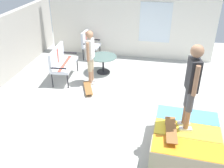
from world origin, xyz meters
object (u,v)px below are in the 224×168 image
(skate_ramp, at_px, (187,142))
(person_skater, at_px, (192,83))
(person_watching, at_px, (90,54))
(patio_bench, at_px, (61,61))
(skateboard_on_ramp, at_px, (171,130))
(patio_chair_near_house, at_px, (88,42))
(skateboard_by_bench, at_px, (88,88))
(patio_table, at_px, (103,61))

(skate_ramp, height_order, person_skater, person_skater)
(person_watching, distance_m, person_skater, 3.64)
(patio_bench, bearing_deg, skateboard_on_ramp, -130.41)
(patio_chair_near_house, xyz_separation_m, skateboard_on_ramp, (-4.61, -2.95, 0.06))
(person_watching, xyz_separation_m, skateboard_by_bench, (-0.48, -0.03, -0.87))
(patio_bench, height_order, person_skater, person_skater)
(patio_chair_near_house, height_order, patio_table, patio_chair_near_house)
(patio_chair_near_house, relative_size, skateboard_by_bench, 1.25)
(patio_chair_near_house, relative_size, person_watching, 0.62)
(patio_bench, relative_size, skateboard_by_bench, 1.58)
(patio_chair_near_house, relative_size, person_skater, 0.60)
(patio_table, height_order, person_watching, person_watching)
(patio_bench, height_order, skateboard_by_bench, patio_bench)
(skateboard_by_bench, xyz_separation_m, skateboard_on_ramp, (-2.23, -2.30, 0.59))
(patio_bench, relative_size, person_skater, 0.76)
(skateboard_on_ramp, bearing_deg, person_skater, -47.28)
(patio_table, relative_size, skateboard_by_bench, 1.10)
(patio_bench, relative_size, patio_table, 1.43)
(patio_table, distance_m, person_watching, 0.99)
(skate_ramp, distance_m, patio_chair_near_house, 5.55)
(skate_ramp, height_order, patio_chair_near_house, patio_chair_near_house)
(skate_ramp, distance_m, person_watching, 3.76)
(patio_table, relative_size, skateboard_on_ramp, 1.11)
(person_watching, bearing_deg, person_skater, -133.55)
(skateboard_by_bench, bearing_deg, patio_chair_near_house, 15.23)
(person_skater, relative_size, skateboard_on_ramp, 2.11)
(patio_table, height_order, person_skater, person_skater)
(skate_ramp, xyz_separation_m, person_skater, (0.08, 0.09, 1.29))
(patio_chair_near_house, bearing_deg, patio_bench, 168.60)
(skateboard_by_bench, bearing_deg, person_skater, -127.72)
(patio_chair_near_house, bearing_deg, skate_ramp, -143.38)
(patio_bench, height_order, skateboard_on_ramp, patio_bench)
(patio_chair_near_house, distance_m, person_skater, 5.51)
(person_watching, bearing_deg, patio_table, -13.21)
(patio_bench, height_order, patio_chair_near_house, same)
(patio_table, bearing_deg, person_skater, -143.66)
(patio_table, relative_size, person_skater, 0.53)
(patio_bench, bearing_deg, skate_ramp, -125.86)
(skateboard_by_bench, bearing_deg, patio_bench, 59.69)
(patio_chair_near_house, height_order, skateboard_by_bench, patio_chair_near_house)
(patio_table, xyz_separation_m, person_skater, (-3.27, -2.41, 1.18))
(skate_ramp, distance_m, patio_table, 4.18)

